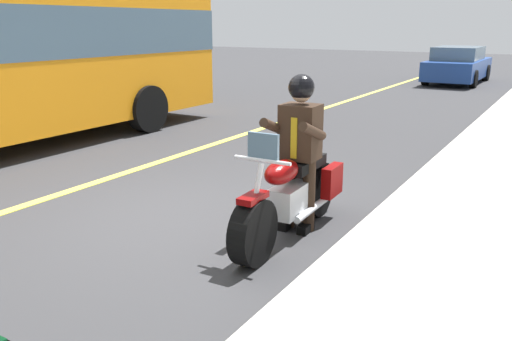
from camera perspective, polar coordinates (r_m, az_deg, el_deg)
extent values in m
plane|color=#333335|center=(6.32, -8.20, -5.24)|extent=(80.00, 80.00, 0.00)
cube|color=#E5DB4C|center=(7.69, -19.81, -2.16)|extent=(60.00, 0.16, 0.01)
cylinder|color=black|center=(5.01, -0.32, -6.77)|extent=(0.67, 0.23, 0.66)
cylinder|color=black|center=(6.32, 6.58, -2.01)|extent=(0.67, 0.23, 0.66)
cube|color=silver|center=(5.64, 3.67, -3.19)|extent=(0.57, 0.30, 0.32)
ellipsoid|color=#720505|center=(5.36, 2.81, -0.16)|extent=(0.57, 0.30, 0.24)
cube|color=black|center=(5.85, 5.20, 0.76)|extent=(0.71, 0.31, 0.12)
cube|color=#720505|center=(6.16, 8.34, -1.10)|extent=(0.40, 0.14, 0.36)
cube|color=#720505|center=(6.32, 4.61, -0.55)|extent=(0.40, 0.14, 0.36)
cylinder|color=silver|center=(4.93, -0.21, -3.79)|extent=(0.35, 0.06, 0.76)
cylinder|color=silver|center=(4.94, 0.69, 1.13)|extent=(0.06, 0.60, 0.04)
cube|color=#720505|center=(4.88, -0.33, -2.98)|extent=(0.37, 0.17, 0.06)
cylinder|color=silver|center=(5.89, 6.31, -4.06)|extent=(0.90, 0.12, 0.08)
cube|color=slate|center=(4.93, 0.80, 2.53)|extent=(0.05, 0.32, 0.28)
cylinder|color=black|center=(5.81, 5.80, -2.66)|extent=(0.14, 0.14, 0.84)
cube|color=black|center=(5.89, 5.47, -6.25)|extent=(0.26, 0.12, 0.10)
cylinder|color=black|center=(5.90, 3.66, -2.31)|extent=(0.14, 0.14, 0.84)
cube|color=black|center=(5.98, 3.35, -5.84)|extent=(0.26, 0.12, 0.10)
cube|color=black|center=(5.68, 4.88, 4.24)|extent=(0.34, 0.41, 0.60)
cube|color=#B28C14|center=(5.54, 4.19, 3.55)|extent=(0.03, 0.07, 0.44)
cylinder|color=black|center=(5.42, 6.24, 4.29)|extent=(0.55, 0.12, 0.28)
cylinder|color=black|center=(5.60, 2.07, 4.75)|extent=(0.55, 0.12, 0.28)
sphere|color=tan|center=(5.61, 4.98, 8.55)|extent=(0.22, 0.22, 0.22)
sphere|color=black|center=(5.60, 5.00, 9.06)|extent=(0.28, 0.28, 0.28)
cylinder|color=black|center=(11.41, -11.79, 6.62)|extent=(1.00, 0.30, 1.00)
cylinder|color=black|center=(13.15, -19.55, 7.23)|extent=(1.00, 0.30, 1.00)
cube|color=navy|center=(22.23, 21.22, 10.35)|extent=(4.60, 1.80, 0.70)
cube|color=slate|center=(22.00, 21.26, 11.74)|extent=(2.40, 1.60, 0.60)
cylinder|color=black|center=(23.83, 19.80, 10.23)|extent=(0.64, 0.22, 0.64)
cylinder|color=black|center=(23.55, 23.89, 9.76)|extent=(0.64, 0.22, 0.64)
cylinder|color=black|center=(21.02, 18.10, 9.75)|extent=(0.64, 0.22, 0.64)
cylinder|color=black|center=(20.69, 22.72, 9.23)|extent=(0.64, 0.22, 0.64)
cube|color=slate|center=(18.92, -20.63, 14.05)|extent=(1.10, 0.06, 1.60)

